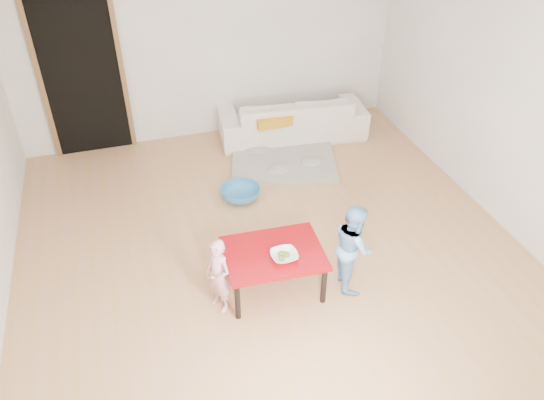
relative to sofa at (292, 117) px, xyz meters
name	(u,v)px	position (x,y,z in m)	size (l,w,h in m)	color
floor	(266,240)	(-0.99, -2.05, -0.29)	(5.00, 5.00, 0.01)	tan
back_wall	(209,40)	(-0.99, 0.45, 1.01)	(5.00, 0.02, 2.60)	beige
right_wall	(501,94)	(1.51, -2.05, 1.01)	(0.02, 5.00, 2.60)	beige
doorway	(82,76)	(-2.59, 0.43, 0.74)	(1.02, 0.08, 2.11)	brown
sofa	(292,117)	(0.00, 0.00, 0.00)	(1.97, 0.77, 0.57)	white
cushion	(271,117)	(-0.37, -0.22, 0.15)	(0.46, 0.41, 0.12)	orange
red_table	(273,270)	(-1.12, -2.73, -0.07)	(0.88, 0.66, 0.44)	maroon
bowl	(284,256)	(-1.06, -2.84, 0.18)	(0.24, 0.24, 0.06)	white
broccoli	(284,256)	(-1.06, -2.84, 0.18)	(0.12, 0.12, 0.06)	#2D5919
child_pink	(218,276)	(-1.65, -2.82, 0.08)	(0.27, 0.18, 0.74)	#DD657B
child_blue	(353,246)	(-0.41, -2.87, 0.15)	(0.43, 0.33, 0.88)	#5CA5D5
basin	(241,194)	(-1.05, -1.25, -0.22)	(0.45, 0.45, 0.14)	teal
blanket	(283,159)	(-0.33, -0.62, -0.26)	(1.30, 1.08, 0.06)	#B0AA9B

